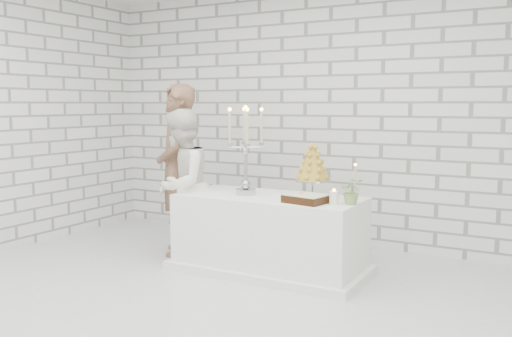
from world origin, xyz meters
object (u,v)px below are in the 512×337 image
cake_table (269,234)px  candelabra (246,150)px  croquembouche (313,169)px  bride (181,185)px  groom (177,170)px

cake_table → candelabra: (-0.24, -0.03, 0.81)m
candelabra → croquembouche: 0.68m
cake_table → bride: (-0.99, -0.09, 0.42)m
candelabra → cake_table: bearing=7.7°
candelabra → croquembouche: candelabra is taller
bride → candelabra: bearing=80.2°
cake_table → bride: bride is taller
groom → candelabra: groom is taller
bride → candelabra: size_ratio=1.81×
bride → cake_table: bearing=81.0°
croquembouche → groom: bearing=-178.7°
groom → bride: groom is taller
groom → candelabra: (0.95, -0.15, 0.26)m
bride → candelabra: 0.85m
groom → croquembouche: size_ratio=3.48×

